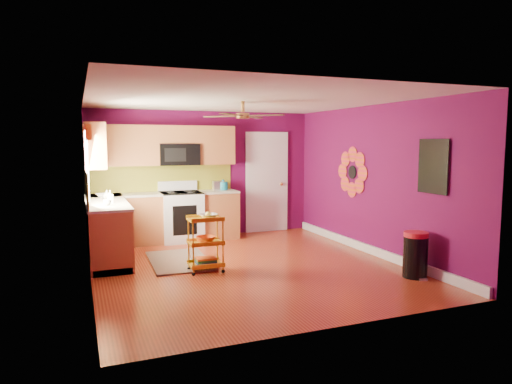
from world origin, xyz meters
name	(u,v)px	position (x,y,z in m)	size (l,w,h in m)	color
ground	(248,266)	(0.00, 0.00, 0.00)	(5.00, 5.00, 0.00)	maroon
room_envelope	(249,159)	(0.03, 0.00, 1.63)	(4.54, 5.04, 2.52)	#5D0A43
lower_cabinets	(141,224)	(-1.35, 1.82, 0.43)	(2.81, 2.31, 0.94)	brown
electric_range	(181,216)	(-0.55, 2.17, 0.48)	(0.76, 0.66, 1.13)	white
upper_cabinetry	(142,147)	(-1.24, 2.17, 1.80)	(2.80, 2.30, 1.26)	brown
left_window	(87,152)	(-2.22, 1.05, 1.74)	(0.08, 1.35, 1.08)	white
panel_door	(267,183)	(1.35, 2.47, 1.02)	(0.95, 0.11, 2.15)	white
right_wall_art	(385,170)	(2.23, -0.34, 1.44)	(0.04, 2.74, 1.04)	black
ceiling_fan	(243,115)	(0.00, 0.20, 2.29)	(1.01, 1.01, 0.26)	#BF8C3F
shag_rug	(179,261)	(-0.91, 0.66, 0.01)	(0.89, 1.46, 0.02)	black
rolling_cart	(206,241)	(-0.66, -0.05, 0.45)	(0.49, 0.36, 0.89)	gold
trash_can	(415,255)	(1.98, -1.39, 0.32)	(0.43, 0.43, 0.64)	black
teal_kettle	(223,186)	(0.33, 2.27, 1.02)	(0.18, 0.18, 0.21)	teal
toaster	(218,185)	(0.23, 2.29, 1.03)	(0.22, 0.15, 0.18)	beige
soap_bottle_a	(110,196)	(-1.90, 1.06, 1.04)	(0.09, 0.09, 0.20)	#EA3F72
soap_bottle_b	(107,194)	(-1.92, 1.58, 1.02)	(0.12, 0.12, 0.15)	white
counter_dish	(103,195)	(-1.97, 1.93, 0.97)	(0.25, 0.25, 0.06)	white
counter_cup	(107,202)	(-1.96, 0.76, 0.98)	(0.11, 0.11, 0.09)	white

